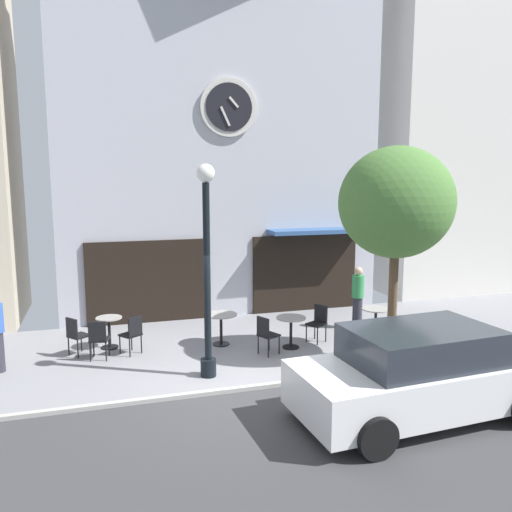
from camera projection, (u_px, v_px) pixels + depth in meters
ground_plane at (250, 396)px, 9.62m from camera, size 24.17×11.16×0.13m
clock_building at (220, 108)px, 15.25m from camera, size 9.41×3.34×11.78m
neighbor_building_right at (462, 63)px, 17.96m from camera, size 5.96×3.13×15.92m
street_lamp at (207, 271)px, 10.22m from camera, size 0.36×0.36×4.28m
street_tree at (397, 203)px, 11.02m from camera, size 2.52×2.27×4.69m
cafe_table_rightmost at (109, 328)px, 12.21m from camera, size 0.61×0.61×0.75m
cafe_table_center_left at (221, 322)px, 12.43m from camera, size 0.78×0.78×0.77m
cafe_table_center_right at (291, 326)px, 12.22m from camera, size 0.70×0.70×0.75m
cafe_table_center at (376, 317)px, 13.13m from camera, size 0.70×0.70×0.72m
cafe_chair_right_end at (98, 337)px, 11.39m from camera, size 0.47×0.47×0.90m
cafe_chair_near_lamp at (266, 333)px, 11.72m from camera, size 0.53×0.53×0.90m
cafe_chair_corner at (133, 332)px, 11.76m from camera, size 0.56×0.56×0.90m
cafe_chair_left_end at (318, 320)px, 12.71m from camera, size 0.54×0.54×0.90m
cafe_chair_by_entrance at (76, 333)px, 11.66m from camera, size 0.56×0.56×0.90m
pedestrian_green at (358, 297)px, 13.74m from camera, size 0.33×0.33×1.67m
parked_car_white at (420, 373)px, 8.67m from camera, size 4.40×2.22×1.55m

